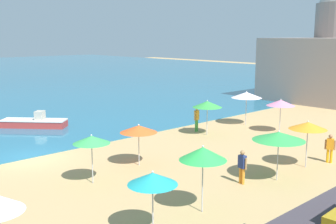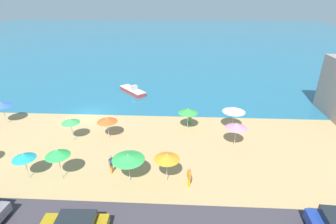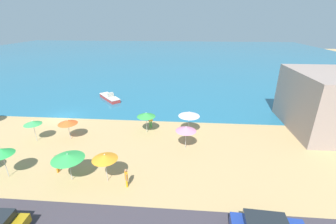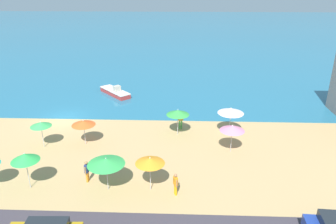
{
  "view_description": "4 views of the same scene",
  "coord_description": "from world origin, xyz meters",
  "views": [
    {
      "loc": [
        -10.04,
        -22.06,
        6.85
      ],
      "look_at": [
        12.75,
        2.13,
        0.8
      ],
      "focal_mm": 45.0,
      "sensor_mm": 36.0,
      "label": 1
    },
    {
      "loc": [
        10.82,
        -27.66,
        13.41
      ],
      "look_at": [
        9.41,
        -0.76,
        0.92
      ],
      "focal_mm": 28.0,
      "sensor_mm": 36.0,
      "label": 2
    },
    {
      "loc": [
        15.81,
        -25.44,
        11.89
      ],
      "look_at": [
        13.77,
        0.08,
        1.27
      ],
      "focal_mm": 24.0,
      "sensor_mm": 36.0,
      "label": 3
    },
    {
      "loc": [
        11.78,
        -29.93,
        13.34
      ],
      "look_at": [
        10.7,
        -2.31,
        1.89
      ],
      "focal_mm": 35.0,
      "sensor_mm": 36.0,
      "label": 4
    }
  ],
  "objects": [
    {
      "name": "beach_umbrella_13",
      "position": [
        11.61,
        -3.05,
        2.18
      ],
      "size": [
        2.05,
        2.05,
        2.47
      ],
      "color": "#B2B2B7",
      "rests_on": "ground_plane"
    },
    {
      "name": "bather_1",
      "position": [
        5.39,
        -10.73,
        0.9
      ],
      "size": [
        0.27,
        0.56,
        1.62
      ],
      "color": "orange",
      "rests_on": "ground_plane"
    },
    {
      "name": "bather_2",
      "position": [
        11.57,
        -11.99,
        0.89
      ],
      "size": [
        0.33,
        0.54,
        1.59
      ],
      "color": "orange",
      "rests_on": "ground_plane"
    },
    {
      "name": "beach_umbrella_5",
      "position": [
        0.35,
        -5.87,
        2.1
      ],
      "size": [
        1.74,
        1.74,
        2.36
      ],
      "color": "#B2B2B7",
      "rests_on": "ground_plane"
    },
    {
      "name": "beach_umbrella_1",
      "position": [
        9.89,
        -11.51,
        2.24
      ],
      "size": [
        1.96,
        1.96,
        2.51
      ],
      "color": "#B2B2B7",
      "rests_on": "ground_plane"
    },
    {
      "name": "skiff_nearshore",
      "position": [
        3.86,
        7.47,
        0.39
      ],
      "size": [
        4.32,
        4.62,
        1.24
      ],
      "color": "#AE3531",
      "rests_on": "sea"
    },
    {
      "name": "bather_3",
      "position": [
        11.87,
        -1.82,
        1.01
      ],
      "size": [
        0.56,
        0.28,
        1.79
      ],
      "color": "green",
      "rests_on": "ground_plane"
    },
    {
      "name": "sea",
      "position": [
        0.0,
        55.0,
        0.03
      ],
      "size": [
        150.0,
        110.0,
        0.05
      ],
      "primitive_type": "cube",
      "color": "#246989",
      "rests_on": "ground_plane"
    },
    {
      "name": "beach_umbrella_4",
      "position": [
        16.0,
        -6.11,
        2.15
      ],
      "size": [
        2.01,
        2.01,
        2.43
      ],
      "color": "#B2B2B7",
      "rests_on": "ground_plane"
    },
    {
      "name": "beach_umbrella_15",
      "position": [
        7.01,
        -11.59,
        2.18
      ],
      "size": [
        2.49,
        2.49,
        2.45
      ],
      "color": "#B2B2B7",
      "rests_on": "ground_plane"
    },
    {
      "name": "ground_plane",
      "position": [
        0.0,
        0.0,
        0.0
      ],
      "size": [
        160.0,
        160.0,
        0.0
      ],
      "primitive_type": "plane",
      "color": "tan"
    },
    {
      "name": "beach_umbrella_6",
      "position": [
        16.31,
        -2.9,
        2.35
      ],
      "size": [
        2.33,
        2.33,
        2.65
      ],
      "color": "#B2B2B7",
      "rests_on": "ground_plane"
    },
    {
      "name": "beach_umbrella_8",
      "position": [
        1.66,
        -11.61,
        2.38
      ],
      "size": [
        1.86,
        1.86,
        2.71
      ],
      "color": "#B2B2B7",
      "rests_on": "ground_plane"
    },
    {
      "name": "beach_umbrella_9",
      "position": [
        3.7,
        -5.21,
        1.99
      ],
      "size": [
        1.99,
        1.99,
        2.26
      ],
      "color": "#B2B2B7",
      "rests_on": "ground_plane"
    }
  ]
}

